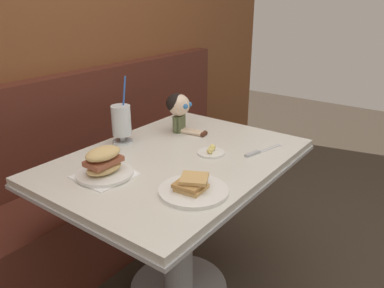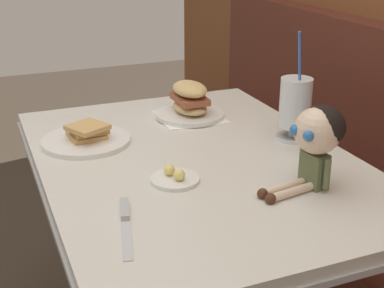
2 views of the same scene
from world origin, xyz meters
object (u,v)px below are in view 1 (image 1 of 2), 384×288
milkshake_glass (121,122)px  sandwich_plate (104,165)px  toast_plate (193,189)px  seated_doll (179,107)px  butter_knife (258,152)px  butter_saucer (211,152)px

milkshake_glass → sandwich_plate: milkshake_glass is taller
toast_plate → milkshake_glass: (0.19, 0.56, 0.09)m
toast_plate → milkshake_glass: bearing=70.8°
sandwich_plate → seated_doll: size_ratio=0.97×
sandwich_plate → butter_knife: (0.56, -0.37, -0.04)m
milkshake_glass → butter_saucer: bearing=-72.0°
butter_saucer → seated_doll: seated_doll is taller
butter_saucer → butter_knife: 0.21m
toast_plate → butter_saucer: (0.33, 0.14, -0.01)m
butter_saucer → butter_knife: butter_saucer is taller
butter_saucer → milkshake_glass: bearing=108.0°
toast_plate → butter_knife: (0.46, -0.02, -0.01)m
toast_plate → butter_knife: 0.46m
toast_plate → seated_doll: 0.66m
toast_plate → seated_doll: size_ratio=1.11×
butter_knife → seated_doll: (0.01, 0.46, 0.12)m
seated_doll → sandwich_plate: bearing=-171.6°
milkshake_glass → sandwich_plate: size_ratio=1.43×
sandwich_plate → butter_saucer: (0.43, -0.21, -0.04)m
butter_saucer → butter_knife: bearing=-50.7°
toast_plate → butter_saucer: toast_plate is taller
milkshake_glass → seated_doll: size_ratio=1.40×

